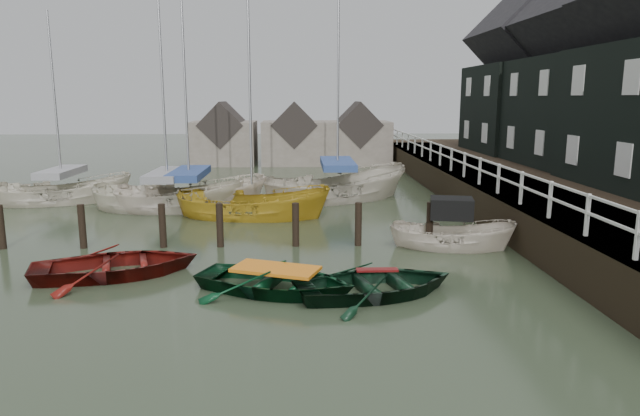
{
  "coord_description": "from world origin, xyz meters",
  "views": [
    {
      "loc": [
        1.32,
        -14.69,
        4.69
      ],
      "look_at": [
        1.94,
        2.15,
        1.4
      ],
      "focal_mm": 32.0,
      "sensor_mm": 36.0,
      "label": 1
    }
  ],
  "objects_px": {
    "sailboat_a": "(169,208)",
    "rowboat_dkgreen": "(377,294)",
    "rowboat_red": "(117,275)",
    "sailboat_c": "(253,217)",
    "sailboat_b": "(190,207)",
    "sailboat_e": "(64,201)",
    "sailboat_d": "(337,198)",
    "rowboat_green": "(276,291)",
    "motorboat": "(451,245)"
  },
  "relations": [
    {
      "from": "rowboat_dkgreen",
      "to": "sailboat_e",
      "type": "height_order",
      "value": "sailboat_e"
    },
    {
      "from": "sailboat_a",
      "to": "sailboat_b",
      "type": "bearing_deg",
      "value": -75.9
    },
    {
      "from": "rowboat_dkgreen",
      "to": "sailboat_b",
      "type": "bearing_deg",
      "value": 15.56
    },
    {
      "from": "sailboat_b",
      "to": "sailboat_d",
      "type": "distance_m",
      "value": 6.72
    },
    {
      "from": "sailboat_b",
      "to": "sailboat_c",
      "type": "xyz_separation_m",
      "value": [
        2.8,
        -1.81,
        -0.05
      ]
    },
    {
      "from": "sailboat_a",
      "to": "rowboat_dkgreen",
      "type": "bearing_deg",
      "value": -142.67
    },
    {
      "from": "sailboat_c",
      "to": "sailboat_e",
      "type": "xyz_separation_m",
      "value": [
        -8.81,
        3.52,
        0.05
      ]
    },
    {
      "from": "motorboat",
      "to": "sailboat_e",
      "type": "bearing_deg",
      "value": 72.9
    },
    {
      "from": "rowboat_green",
      "to": "sailboat_d",
      "type": "height_order",
      "value": "sailboat_d"
    },
    {
      "from": "sailboat_b",
      "to": "motorboat",
      "type": "bearing_deg",
      "value": -137.53
    },
    {
      "from": "rowboat_red",
      "to": "sailboat_e",
      "type": "bearing_deg",
      "value": 10.86
    },
    {
      "from": "sailboat_c",
      "to": "sailboat_e",
      "type": "distance_m",
      "value": 9.49
    },
    {
      "from": "sailboat_b",
      "to": "sailboat_e",
      "type": "relative_size",
      "value": 1.32
    },
    {
      "from": "rowboat_red",
      "to": "rowboat_green",
      "type": "distance_m",
      "value": 4.54
    },
    {
      "from": "rowboat_dkgreen",
      "to": "sailboat_d",
      "type": "xyz_separation_m",
      "value": [
        -0.08,
        12.98,
        0.06
      ]
    },
    {
      "from": "sailboat_a",
      "to": "sailboat_c",
      "type": "bearing_deg",
      "value": -110.95
    },
    {
      "from": "rowboat_red",
      "to": "sailboat_c",
      "type": "height_order",
      "value": "sailboat_c"
    },
    {
      "from": "sailboat_a",
      "to": "sailboat_d",
      "type": "height_order",
      "value": "sailboat_d"
    },
    {
      "from": "rowboat_green",
      "to": "motorboat",
      "type": "bearing_deg",
      "value": -32.98
    },
    {
      "from": "rowboat_red",
      "to": "sailboat_c",
      "type": "xyz_separation_m",
      "value": [
        3.02,
        7.45,
        0.01
      ]
    },
    {
      "from": "sailboat_c",
      "to": "sailboat_d",
      "type": "bearing_deg",
      "value": -35.15
    },
    {
      "from": "rowboat_red",
      "to": "motorboat",
      "type": "height_order",
      "value": "motorboat"
    },
    {
      "from": "sailboat_b",
      "to": "sailboat_c",
      "type": "relative_size",
      "value": 1.15
    },
    {
      "from": "rowboat_dkgreen",
      "to": "sailboat_b",
      "type": "distance_m",
      "value": 12.8
    },
    {
      "from": "rowboat_red",
      "to": "sailboat_c",
      "type": "distance_m",
      "value": 8.04
    },
    {
      "from": "rowboat_dkgreen",
      "to": "sailboat_c",
      "type": "height_order",
      "value": "sailboat_c"
    },
    {
      "from": "sailboat_a",
      "to": "sailboat_e",
      "type": "xyz_separation_m",
      "value": [
        -5.14,
        1.88,
        -0.0
      ]
    },
    {
      "from": "rowboat_red",
      "to": "rowboat_green",
      "type": "relative_size",
      "value": 1.07
    },
    {
      "from": "rowboat_dkgreen",
      "to": "sailboat_a",
      "type": "bearing_deg",
      "value": 19.24
    },
    {
      "from": "motorboat",
      "to": "sailboat_b",
      "type": "distance_m",
      "value": 11.65
    },
    {
      "from": "motorboat",
      "to": "sailboat_c",
      "type": "xyz_separation_m",
      "value": [
        -6.65,
        5.01,
        -0.1
      ]
    },
    {
      "from": "rowboat_dkgreen",
      "to": "sailboat_e",
      "type": "distance_m",
      "value": 17.86
    },
    {
      "from": "sailboat_d",
      "to": "sailboat_e",
      "type": "height_order",
      "value": "sailboat_d"
    },
    {
      "from": "rowboat_dkgreen",
      "to": "sailboat_e",
      "type": "relative_size",
      "value": 0.42
    },
    {
      "from": "sailboat_d",
      "to": "sailboat_e",
      "type": "distance_m",
      "value": 12.45
    },
    {
      "from": "rowboat_green",
      "to": "sailboat_b",
      "type": "xyz_separation_m",
      "value": [
        -4.07,
        10.72,
        0.07
      ]
    },
    {
      "from": "rowboat_red",
      "to": "rowboat_green",
      "type": "bearing_deg",
      "value": -125.75
    },
    {
      "from": "motorboat",
      "to": "sailboat_a",
      "type": "distance_m",
      "value": 12.28
    },
    {
      "from": "motorboat",
      "to": "sailboat_c",
      "type": "relative_size",
      "value": 0.38
    },
    {
      "from": "rowboat_green",
      "to": "rowboat_red",
      "type": "bearing_deg",
      "value": 92.32
    },
    {
      "from": "sailboat_a",
      "to": "rowboat_red",
      "type": "bearing_deg",
      "value": -172.82
    },
    {
      "from": "rowboat_red",
      "to": "motorboat",
      "type": "bearing_deg",
      "value": -92.87
    },
    {
      "from": "rowboat_red",
      "to": "sailboat_e",
      "type": "height_order",
      "value": "sailboat_e"
    },
    {
      "from": "sailboat_a",
      "to": "sailboat_e",
      "type": "height_order",
      "value": "sailboat_a"
    },
    {
      "from": "sailboat_b",
      "to": "sailboat_d",
      "type": "xyz_separation_m",
      "value": [
        6.43,
        1.96,
        -0.01
      ]
    },
    {
      "from": "rowboat_dkgreen",
      "to": "sailboat_e",
      "type": "xyz_separation_m",
      "value": [
        -12.53,
        12.73,
        0.06
      ]
    },
    {
      "from": "rowboat_red",
      "to": "sailboat_a",
      "type": "height_order",
      "value": "sailboat_a"
    },
    {
      "from": "motorboat",
      "to": "sailboat_e",
      "type": "distance_m",
      "value": 17.66
    },
    {
      "from": "rowboat_dkgreen",
      "to": "motorboat",
      "type": "xyz_separation_m",
      "value": [
        2.94,
        4.2,
        0.11
      ]
    },
    {
      "from": "sailboat_c",
      "to": "sailboat_d",
      "type": "relative_size",
      "value": 0.93
    }
  ]
}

